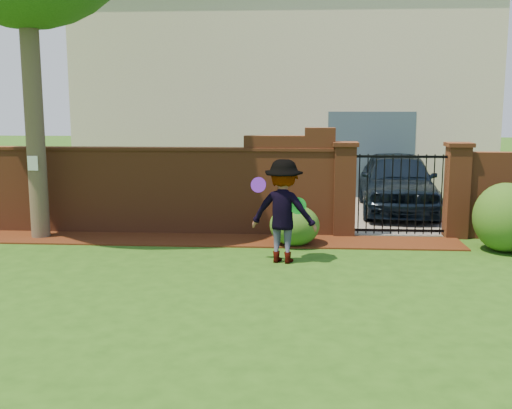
# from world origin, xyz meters

# --- Properties ---
(ground) EXTENTS (80.00, 80.00, 0.01)m
(ground) POSITION_xyz_m (0.00, 0.00, -0.01)
(ground) COLOR #224C13
(ground) RESTS_ON ground
(mulch_bed) EXTENTS (11.10, 1.08, 0.03)m
(mulch_bed) POSITION_xyz_m (-0.95, 3.34, 0.01)
(mulch_bed) COLOR #38170A
(mulch_bed) RESTS_ON ground
(brick_wall) EXTENTS (8.70, 0.31, 2.16)m
(brick_wall) POSITION_xyz_m (-2.01, 4.00, 0.93)
(brick_wall) COLOR brown
(brick_wall) RESTS_ON ground
(pillar_left) EXTENTS (0.50, 0.50, 1.88)m
(pillar_left) POSITION_xyz_m (2.40, 4.00, 0.96)
(pillar_left) COLOR brown
(pillar_left) RESTS_ON ground
(pillar_right) EXTENTS (0.50, 0.50, 1.88)m
(pillar_right) POSITION_xyz_m (4.60, 4.00, 0.96)
(pillar_right) COLOR brown
(pillar_right) RESTS_ON ground
(iron_gate) EXTENTS (1.78, 0.03, 1.60)m
(iron_gate) POSITION_xyz_m (3.50, 4.00, 0.85)
(iron_gate) COLOR black
(iron_gate) RESTS_ON ground
(driveway) EXTENTS (3.20, 8.00, 0.01)m
(driveway) POSITION_xyz_m (3.50, 8.00, 0.01)
(driveway) COLOR slate
(driveway) RESTS_ON ground
(house) EXTENTS (12.40, 6.40, 6.30)m
(house) POSITION_xyz_m (1.00, 12.00, 3.16)
(house) COLOR beige
(house) RESTS_ON ground
(car) EXTENTS (2.04, 4.46, 1.48)m
(car) POSITION_xyz_m (3.89, 6.63, 0.74)
(car) COLOR black
(car) RESTS_ON ground
(paper_notice) EXTENTS (0.20, 0.01, 0.28)m
(paper_notice) POSITION_xyz_m (-3.60, 3.21, 1.50)
(paper_notice) COLOR white
(paper_notice) RESTS_ON tree
(shrub_left) EXTENTS (0.94, 0.94, 0.77)m
(shrub_left) POSITION_xyz_m (1.42, 3.07, 0.38)
(shrub_left) COLOR #1D4E17
(shrub_left) RESTS_ON ground
(shrub_middle) EXTENTS (1.13, 1.13, 1.25)m
(shrub_middle) POSITION_xyz_m (5.18, 2.85, 0.62)
(shrub_middle) COLOR #1D4E17
(shrub_middle) RESTS_ON ground
(man) EXTENTS (1.24, 0.89, 1.73)m
(man) POSITION_xyz_m (1.23, 1.83, 0.86)
(man) COLOR gray
(man) RESTS_ON ground
(frisbee_purple) EXTENTS (0.26, 0.12, 0.25)m
(frisbee_purple) POSITION_xyz_m (0.83, 1.73, 1.32)
(frisbee_purple) COLOR #561AA8
(frisbee_purple) RESTS_ON man
(frisbee_green) EXTENTS (0.29, 0.11, 0.28)m
(frisbee_green) POSITION_xyz_m (1.48, 1.74, 0.98)
(frisbee_green) COLOR green
(frisbee_green) RESTS_ON man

